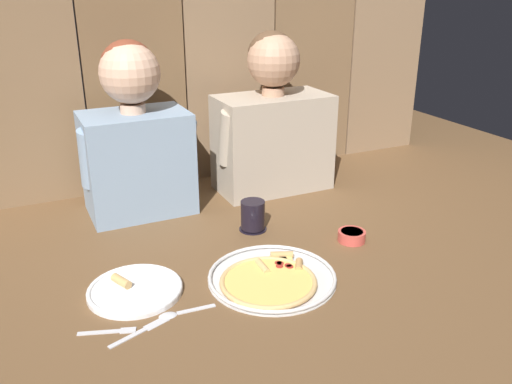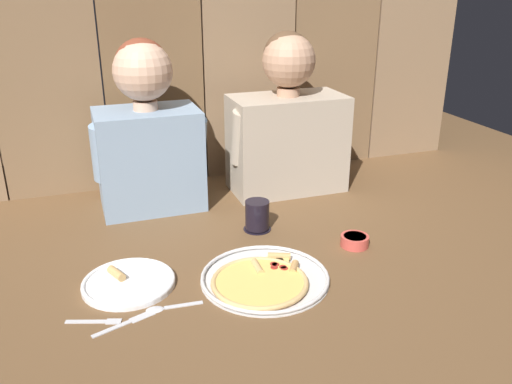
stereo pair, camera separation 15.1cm
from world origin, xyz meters
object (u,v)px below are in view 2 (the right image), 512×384
at_px(pizza_tray, 264,279).
at_px(dinner_plate, 128,282).
at_px(diner_right, 287,122).
at_px(dipping_bowl, 355,240).
at_px(diner_left, 148,132).
at_px(drinking_glass, 257,216).

height_order(pizza_tray, dinner_plate, dinner_plate).
bearing_deg(diner_right, pizza_tray, -117.19).
height_order(pizza_tray, diner_right, diner_right).
relative_size(dipping_bowl, diner_left, 0.15).
distance_m(drinking_glass, diner_left, 0.47).
distance_m(drinking_glass, diner_right, 0.43).
distance_m(pizza_tray, diner_right, 0.72).
distance_m(diner_left, diner_right, 0.50).
relative_size(dinner_plate, dipping_bowl, 2.87).
height_order(dipping_bowl, diner_left, diner_left).
xyz_separation_m(dinner_plate, drinking_glass, (0.43, 0.20, 0.04)).
xyz_separation_m(dinner_plate, diner_right, (0.65, 0.50, 0.25)).
relative_size(pizza_tray, dipping_bowl, 4.06).
bearing_deg(drinking_glass, pizza_tray, -106.30).
relative_size(pizza_tray, diner_left, 0.60).
xyz_separation_m(drinking_glass, diner_left, (-0.28, 0.30, 0.22)).
bearing_deg(diner_right, dinner_plate, -142.12).
bearing_deg(drinking_glass, diner_left, 133.12).
height_order(drinking_glass, diner_left, diner_left).
bearing_deg(diner_right, diner_left, 179.98).
distance_m(pizza_tray, dinner_plate, 0.35).
bearing_deg(diner_left, dipping_bowl, -43.97).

